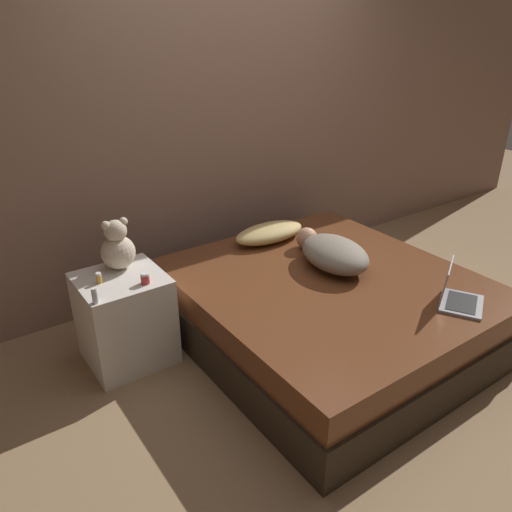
% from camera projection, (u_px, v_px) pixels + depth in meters
% --- Properties ---
extents(ground_plane, '(12.00, 12.00, 0.00)m').
position_uv_depth(ground_plane, '(325.00, 337.00, 3.38)').
color(ground_plane, '#937551').
extents(wall_back, '(8.00, 0.06, 2.60)m').
position_uv_depth(wall_back, '(225.00, 115.00, 3.71)').
color(wall_back, '#846656').
rests_on(wall_back, ground_plane).
extents(bed, '(1.72, 1.87, 0.45)m').
position_uv_depth(bed, '(327.00, 309.00, 3.28)').
color(bed, '#2D2319').
rests_on(bed, ground_plane).
extents(nightstand, '(0.50, 0.48, 0.57)m').
position_uv_depth(nightstand, '(125.00, 319.00, 3.06)').
color(nightstand, silver).
rests_on(nightstand, ground_plane).
extents(pillow, '(0.57, 0.27, 0.12)m').
position_uv_depth(pillow, '(269.00, 233.00, 3.70)').
color(pillow, tan).
rests_on(pillow, bed).
extents(person_lying, '(0.44, 0.71, 0.19)m').
position_uv_depth(person_lying, '(333.00, 252.00, 3.32)').
color(person_lying, gray).
rests_on(person_lying, bed).
extents(laptop, '(0.36, 0.34, 0.24)m').
position_uv_depth(laptop, '(456.00, 295.00, 2.88)').
color(laptop, '#9E9EA3').
rests_on(laptop, bed).
extents(teddy_bear, '(0.21, 0.21, 0.32)m').
position_uv_depth(teddy_bear, '(118.00, 247.00, 2.99)').
color(teddy_bear, beige).
rests_on(teddy_bear, nightstand).
extents(bottle_red, '(0.05, 0.05, 0.07)m').
position_uv_depth(bottle_red, '(145.00, 278.00, 2.85)').
color(bottle_red, '#B72D2D').
rests_on(bottle_red, nightstand).
extents(bottle_amber, '(0.03, 0.03, 0.07)m').
position_uv_depth(bottle_amber, '(99.00, 278.00, 2.86)').
color(bottle_amber, gold).
rests_on(bottle_amber, nightstand).
extents(bottle_clear, '(0.03, 0.03, 0.09)m').
position_uv_depth(bottle_clear, '(95.00, 296.00, 2.65)').
color(bottle_clear, silver).
rests_on(bottle_clear, nightstand).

